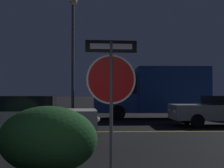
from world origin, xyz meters
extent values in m
cube|color=gold|center=(0.00, 8.79, 0.00)|extent=(38.22, 0.12, 0.01)
cylinder|color=#4C4C51|center=(0.30, 2.20, 1.22)|extent=(0.06, 0.06, 2.44)
cylinder|color=white|center=(0.30, 2.20, 1.76)|extent=(0.89, 0.07, 0.89)
cylinder|color=#B71414|center=(0.30, 2.20, 1.76)|extent=(0.83, 0.08, 0.83)
cube|color=black|center=(0.30, 2.20, 2.35)|extent=(0.93, 0.09, 0.22)
cube|color=white|center=(0.30, 2.20, 2.35)|extent=(0.76, 0.08, 0.10)
ellipsoid|color=#19421E|center=(-0.88, 2.53, 0.63)|extent=(1.87, 1.16, 1.27)
cube|color=silver|center=(-2.17, 7.22, 0.62)|extent=(4.37, 2.12, 0.64)
cube|color=black|center=(-2.30, 7.22, 1.18)|extent=(1.80, 1.70, 0.48)
cylinder|color=black|center=(-0.91, 8.20, 0.30)|extent=(0.61, 0.24, 0.60)
cylinder|color=black|center=(-0.79, 6.42, 0.30)|extent=(0.61, 0.24, 0.60)
sphere|color=#F4EFCC|center=(-0.05, 7.93, 0.65)|extent=(0.14, 0.14, 0.14)
sphere|color=#F4EFCC|center=(0.02, 6.78, 0.65)|extent=(0.14, 0.14, 0.14)
cube|color=#9E9EA3|center=(5.81, 10.87, 0.64)|extent=(4.82, 1.76, 0.68)
cylinder|color=black|center=(4.32, 10.03, 0.30)|extent=(0.60, 0.20, 0.60)
cylinder|color=black|center=(4.31, 11.70, 0.30)|extent=(0.60, 0.20, 0.60)
sphere|color=#F4EFCC|center=(3.38, 10.32, 0.67)|extent=(0.14, 0.14, 0.14)
sphere|color=#F4EFCC|center=(3.37, 11.40, 0.67)|extent=(0.14, 0.14, 0.14)
cube|color=navy|center=(1.01, 14.89, 1.53)|extent=(2.53, 2.17, 2.27)
cube|color=black|center=(1.01, 14.89, 1.99)|extent=(2.28, 2.21, 1.00)
cube|color=navy|center=(4.31, 14.86, 1.71)|extent=(4.12, 2.32, 2.62)
cylinder|color=black|center=(1.06, 13.80, 0.42)|extent=(0.84, 0.29, 0.84)
cylinder|color=black|center=(1.08, 15.99, 0.42)|extent=(0.84, 0.29, 0.84)
cylinder|color=black|center=(5.03, 13.76, 0.42)|extent=(0.84, 0.29, 0.84)
cylinder|color=black|center=(5.05, 15.95, 0.42)|extent=(0.84, 0.29, 0.84)
cylinder|color=#4C4C51|center=(-1.45, 14.18, 3.23)|extent=(0.16, 0.16, 6.47)
sphere|color=#F9E5B2|center=(-1.45, 14.18, 6.71)|extent=(0.48, 0.48, 0.48)
camera|label=1|loc=(0.10, -3.39, 1.51)|focal=50.00mm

